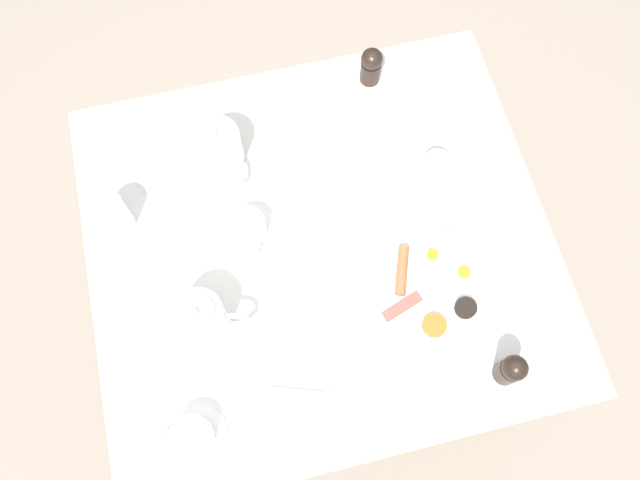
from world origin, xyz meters
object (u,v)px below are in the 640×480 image
at_px(teacup_with_saucer_right, 193,437).
at_px(water_glass_tall, 113,215).
at_px(pepper_grinder, 511,370).
at_px(napkin_folded, 297,413).
at_px(breakfast_plate, 433,290).
at_px(spoon_for_tea, 417,104).
at_px(teacup_with_saucer_left, 248,229).
at_px(fork_by_plate, 127,167).
at_px(creamer_jug, 436,167).
at_px(salt_grinder, 371,65).
at_px(teapot_near, 218,148).
at_px(teapot_far, 201,320).
at_px(knife_by_plate, 340,188).

xyz_separation_m(teacup_with_saucer_right, water_glass_tall, (-0.50, -0.09, 0.03)).
height_order(pepper_grinder, napkin_folded, pepper_grinder).
relative_size(breakfast_plate, spoon_for_tea, 2.33).
relative_size(teacup_with_saucer_right, spoon_for_tea, 1.03).
height_order(teacup_with_saucer_left, water_glass_tall, water_glass_tall).
relative_size(breakfast_plate, fork_by_plate, 1.87).
xyz_separation_m(water_glass_tall, creamer_jug, (0.05, 0.74, -0.02)).
relative_size(teacup_with_saucer_left, salt_grinder, 1.26).
xyz_separation_m(teapot_near, teacup_with_saucer_right, (0.61, -0.17, -0.03)).
bearing_deg(salt_grinder, teapot_near, -71.23).
bearing_deg(napkin_folded, water_glass_tall, -149.19).
height_order(teapot_near, teacup_with_saucer_left, teapot_near).
bearing_deg(pepper_grinder, teapot_near, -142.66).
height_order(breakfast_plate, salt_grinder, salt_grinder).
xyz_separation_m(teacup_with_saucer_left, creamer_jug, (-0.05, 0.45, 0.00)).
relative_size(teapot_far, salt_grinder, 1.92).
xyz_separation_m(water_glass_tall, spoon_for_tea, (-0.14, 0.75, -0.05)).
bearing_deg(knife_by_plate, water_glass_tall, -93.71).
bearing_deg(water_glass_tall, napkin_folded, 30.81).
bearing_deg(napkin_folded, teapot_far, -145.70).
height_order(teapot_far, creamer_jug, teapot_far).
xyz_separation_m(water_glass_tall, napkin_folded, (0.51, 0.30, -0.05)).
height_order(water_glass_tall, creamer_jug, water_glass_tall).
distance_m(teapot_near, fork_by_plate, 0.23).
relative_size(fork_by_plate, knife_by_plate, 0.78).
bearing_deg(pepper_grinder, creamer_jug, -179.50).
bearing_deg(fork_by_plate, spoon_for_tea, 90.25).
bearing_deg(teapot_near, fork_by_plate, 60.31).
bearing_deg(spoon_for_tea, salt_grinder, -136.94).
relative_size(napkin_folded, fork_by_plate, 0.92).
distance_m(teapot_far, fork_by_plate, 0.44).
distance_m(breakfast_plate, knife_by_plate, 0.32).
relative_size(teapot_near, knife_by_plate, 0.96).
distance_m(creamer_jug, spoon_for_tea, 0.19).
bearing_deg(teapot_far, teapot_near, -93.51).
xyz_separation_m(teapot_far, salt_grinder, (-0.53, 0.51, -0.00)).
relative_size(salt_grinder, spoon_for_tea, 0.82).
distance_m(teacup_with_saucer_left, pepper_grinder, 0.64).
bearing_deg(breakfast_plate, teapot_far, -94.55).
bearing_deg(napkin_folded, teapot_near, -175.81).
relative_size(teapot_near, creamer_jug, 2.29).
distance_m(teapot_near, spoon_for_tea, 0.50).
height_order(teacup_with_saucer_right, pepper_grinder, pepper_grinder).
height_order(teacup_with_saucer_right, knife_by_plate, teacup_with_saucer_right).
bearing_deg(salt_grinder, fork_by_plate, -80.64).
relative_size(teacup_with_saucer_left, creamer_jug, 1.56).
height_order(breakfast_plate, pepper_grinder, pepper_grinder).
bearing_deg(teacup_with_saucer_right, breakfast_plate, 107.99).
bearing_deg(pepper_grinder, salt_grinder, -173.91).
relative_size(teapot_near, salt_grinder, 1.86).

